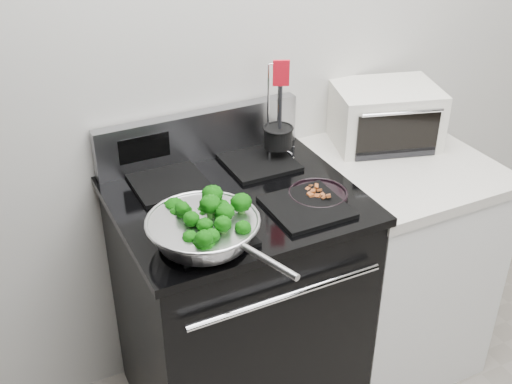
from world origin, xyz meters
TOP-DOWN VIEW (x-y plane):
  - back_wall at (0.00, 1.75)m, footprint 4.00×0.02m
  - gas_range at (-0.30, 1.41)m, footprint 0.79×0.69m
  - counter at (0.39, 1.41)m, footprint 0.62×0.68m
  - skillet at (-0.49, 1.21)m, footprint 0.34×0.51m
  - broccoli_pile at (-0.50, 1.21)m, footprint 0.26×0.26m
  - bacon_plate at (-0.06, 1.29)m, footprint 0.20×0.20m
  - utensil_holder at (-0.05, 1.58)m, footprint 0.12×0.12m
  - toaster_oven at (0.41, 1.58)m, footprint 0.46×0.39m

SIDE VIEW (x-z plane):
  - counter at x=0.39m, z-range 0.00..0.92m
  - gas_range at x=-0.30m, z-range -0.08..1.05m
  - bacon_plate at x=-0.06m, z-range 0.95..0.99m
  - skillet at x=-0.49m, z-range 0.97..1.04m
  - utensil_holder at x=-0.05m, z-range 0.83..1.21m
  - broccoli_pile at x=-0.50m, z-range 0.98..1.07m
  - toaster_oven at x=0.41m, z-range 0.92..1.14m
  - back_wall at x=0.00m, z-range 0.00..2.70m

